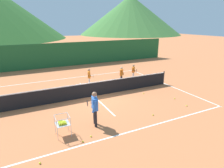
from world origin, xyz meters
TOP-DOWN VIEW (x-y plane):
  - ground_plane at (0.00, 0.00)m, footprint 120.00×120.00m
  - line_baseline_near at (0.00, -4.69)m, footprint 12.01×0.08m
  - line_baseline_far at (0.00, 4.90)m, footprint 12.01×0.08m
  - line_sideline_east at (6.00, 0.00)m, footprint 0.08×9.59m
  - line_service_center at (0.00, 0.00)m, footprint 0.08×6.21m
  - tennis_net at (0.00, 0.00)m, footprint 11.71×0.08m
  - instructor at (-1.25, -3.46)m, footprint 0.44×0.81m
  - student_0 at (0.46, 2.09)m, footprint 0.42×0.72m
  - student_1 at (2.98, 1.66)m, footprint 0.48×0.48m
  - student_2 at (4.44, 2.20)m, footprint 0.47×0.67m
  - ball_cart at (-2.79, -3.65)m, footprint 0.58×0.58m
  - tennis_ball_0 at (3.19, -1.11)m, footprint 0.07×0.07m
  - tennis_ball_1 at (1.81, -3.90)m, footprint 0.07×0.07m
  - tennis_ball_2 at (4.27, -3.83)m, footprint 0.07×0.07m
  - tennis_ball_3 at (-3.89, -5.04)m, footprint 0.07×0.07m
  - tennis_ball_4 at (-1.77, -4.31)m, footprint 0.07×0.07m
  - tennis_ball_5 at (4.45, -2.69)m, footprint 0.07×0.07m
  - tennis_ball_6 at (-2.18, -4.51)m, footprint 0.07×0.07m
  - windscreen_fence at (0.00, 9.79)m, footprint 26.42×0.08m
  - hill_1 at (37.60, 57.57)m, footprint 40.05×40.05m

SIDE VIEW (x-z plane):
  - ground_plane at x=0.00m, z-range 0.00..0.00m
  - line_baseline_near at x=0.00m, z-range 0.00..0.01m
  - line_baseline_far at x=0.00m, z-range 0.00..0.01m
  - line_sideline_east at x=6.00m, z-range 0.00..0.01m
  - line_service_center at x=0.00m, z-range 0.00..0.01m
  - tennis_ball_0 at x=3.19m, z-range 0.00..0.07m
  - tennis_ball_1 at x=1.81m, z-range 0.00..0.07m
  - tennis_ball_2 at x=4.27m, z-range 0.00..0.07m
  - tennis_ball_3 at x=-3.89m, z-range 0.00..0.07m
  - tennis_ball_4 at x=-1.77m, z-range 0.00..0.07m
  - tennis_ball_5 at x=4.45m, z-range 0.00..0.07m
  - tennis_ball_6 at x=-2.18m, z-range 0.00..0.07m
  - tennis_net at x=0.00m, z-range -0.03..1.02m
  - ball_cart at x=-2.79m, z-range 0.15..1.05m
  - student_2 at x=4.44m, z-range 0.13..1.37m
  - student_1 at x=2.98m, z-range 0.13..1.46m
  - student_0 at x=0.46m, z-range 0.14..1.49m
  - instructor at x=-1.25m, z-range 0.17..1.83m
  - windscreen_fence at x=0.00m, z-range 0.00..2.58m
  - hill_1 at x=37.60m, z-range 0.00..14.84m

